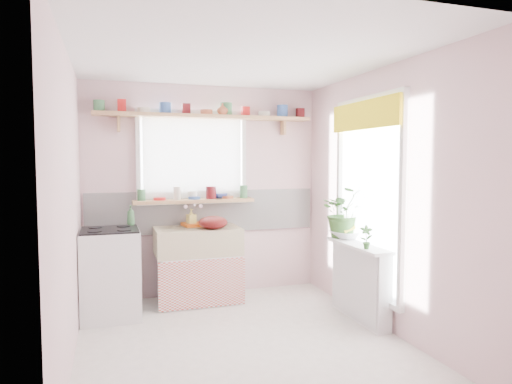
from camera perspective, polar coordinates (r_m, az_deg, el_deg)
name	(u,v)px	position (r m, az deg, el deg)	size (l,w,h in m)	color
room	(278,183)	(4.97, 2.79, 1.17)	(3.20, 3.20, 3.20)	white
sink_unit	(198,264)	(5.30, -7.28, -8.94)	(0.95, 0.65, 1.11)	white
cooker	(111,273)	(4.97, -17.72, -9.63)	(0.58, 0.58, 0.93)	white
radiator_ledge	(360,281)	(4.81, 12.87, -10.78)	(0.22, 0.95, 0.78)	white
windowsill	(194,201)	(5.37, -7.71, -1.12)	(1.40, 0.22, 0.04)	tan
pine_shelf	(207,117)	(5.39, -6.20, 9.34)	(2.52, 0.24, 0.04)	tan
shelf_crockery	(206,110)	(5.40, -6.21, 10.14)	(2.47, 0.11, 0.12)	#3F7F4C
sill_crockery	(193,195)	(5.36, -7.90, -0.32)	(1.35, 0.11, 0.12)	#3F7F4C
dish_tray	(198,224)	(5.38, -7.24, -4.02)	(0.35, 0.26, 0.03)	orange
colander	(213,222)	(5.11, -5.38, -3.81)	(0.32, 0.32, 0.15)	#5A0F0F
jade_plant	(344,212)	(5.04, 10.97, -2.48)	(0.50, 0.43, 0.56)	#315D25
fruit_bowl	(347,235)	(5.02, 11.32, -5.26)	(0.33, 0.33, 0.08)	silver
herb_pot	(366,237)	(4.46, 13.61, -5.50)	(0.12, 0.08, 0.23)	#2E5D25
soap_bottle_sink	(191,217)	(5.35, -8.10, -3.17)	(0.09, 0.09, 0.20)	#D7CA5F
sill_cup	(192,195)	(5.42, -7.95, -0.38)	(0.12, 0.12, 0.09)	white
sill_bowl	(219,196)	(5.49, -4.61, -0.45)	(0.20, 0.20, 0.06)	#2E4198
shelf_vase	(222,109)	(5.38, -4.21, 10.30)	(0.13, 0.13, 0.13)	#AA5634
cooker_bottle	(131,215)	(5.09, -15.39, -2.83)	(0.08, 0.08, 0.22)	#3A7541
fruit	(347,229)	(5.01, 11.36, -4.54)	(0.20, 0.14, 0.10)	orange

